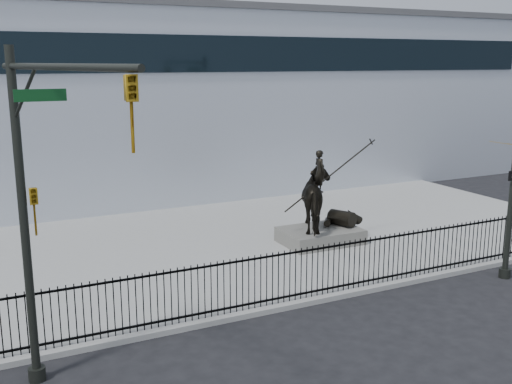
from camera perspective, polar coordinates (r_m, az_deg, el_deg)
name	(u,v)px	position (r m, az deg, el deg)	size (l,w,h in m)	color
ground	(320,322)	(16.15, 6.07, -12.20)	(120.00, 120.00, 0.00)	black
plaza	(217,247)	(21.94, -3.78, -5.21)	(30.00, 12.00, 0.15)	gray
building	(122,102)	(33.38, -12.61, 8.32)	(44.00, 14.00, 9.00)	silver
picket_fence	(296,274)	(16.79, 3.84, -7.84)	(22.10, 0.10, 1.50)	black
statue_plinth	(320,236)	(22.16, 6.14, -4.15)	(2.82, 1.94, 0.53)	#615F59
equestrian_statue	(322,199)	(21.84, 6.34, -0.68)	(3.62, 2.26, 3.07)	black
traffic_signal_left	(40,205)	(12.08, -19.87, -1.13)	(1.52, 4.84, 7.00)	black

